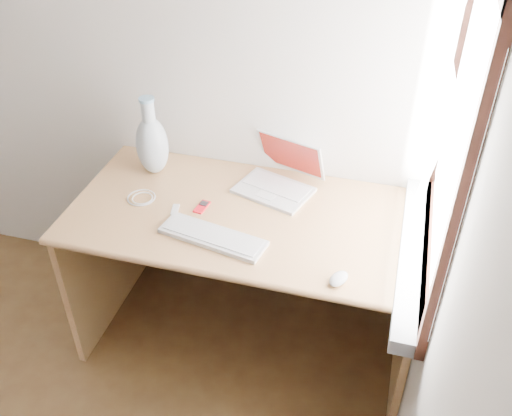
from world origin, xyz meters
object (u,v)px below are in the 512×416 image
(desk, at_px, (252,242))
(laptop, at_px, (276,177))
(vase, at_px, (152,143))
(external_keyboard, at_px, (213,237))

(desk, bearing_deg, laptop, 62.22)
(laptop, xyz_separation_m, vase, (-0.56, -0.03, 0.10))
(desk, xyz_separation_m, laptop, (0.07, 0.13, 0.27))
(laptop, xyz_separation_m, external_keyboard, (-0.15, -0.41, -0.04))
(desk, xyz_separation_m, vase, (-0.49, 0.10, 0.37))
(desk, relative_size, external_keyboard, 3.30)
(external_keyboard, relative_size, vase, 1.21)
(laptop, relative_size, vase, 0.99)
(laptop, bearing_deg, external_keyboard, -92.59)
(laptop, distance_m, external_keyboard, 0.44)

